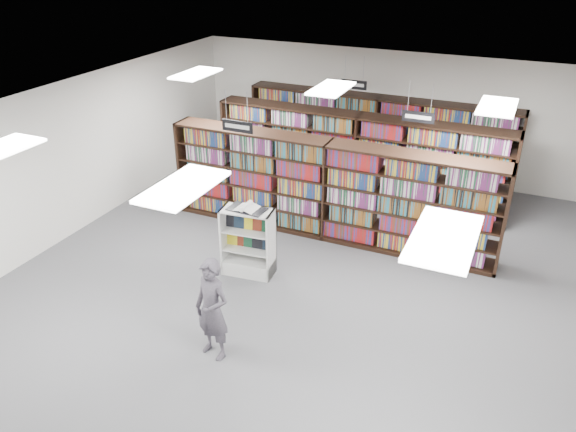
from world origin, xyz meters
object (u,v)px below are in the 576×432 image
at_px(bookshelf_row_near, 328,190).
at_px(open_book, 247,208).
at_px(shopper, 212,310).
at_px(endcap_display, 249,251).

distance_m(bookshelf_row_near, open_book, 2.17).
bearing_deg(bookshelf_row_near, shopper, -92.99).
distance_m(endcap_display, open_book, 0.90).
bearing_deg(endcap_display, bookshelf_row_near, 60.84).
distance_m(endcap_display, shopper, 2.40).
distance_m(bookshelf_row_near, shopper, 4.27).
height_order(endcap_display, open_book, open_book).
xyz_separation_m(endcap_display, shopper, (0.60, -2.30, 0.37)).
bearing_deg(endcap_display, shopper, -81.83).
bearing_deg(shopper, endcap_display, 117.26).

